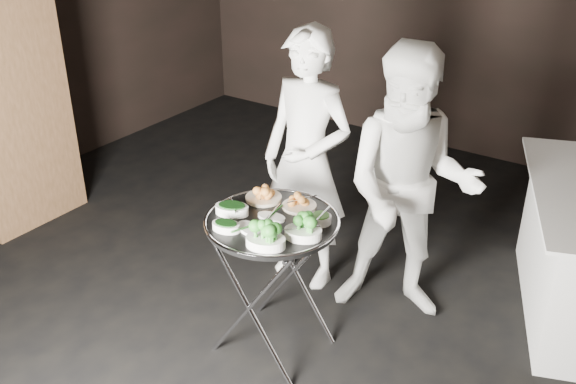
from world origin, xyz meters
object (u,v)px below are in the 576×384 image
Objects in this scene: waiter_left at (307,162)px; tray_stand at (273,280)px; serving_tray at (272,222)px; waiter_right at (410,188)px.

tray_stand is at bearing -69.37° from waiter_left.
serving_tray is 0.87m from waiter_right.
tray_stand is 0.49× the size of waiter_left.
waiter_right reaches higher than serving_tray.
tray_stand is 0.85m from waiter_left.
waiter_left reaches higher than tray_stand.
waiter_right is (0.45, 0.74, 0.38)m from tray_stand.
serving_tray is 0.42× the size of waiter_left.
waiter_right reaches higher than tray_stand.
waiter_left is at bearing 159.18° from waiter_right.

